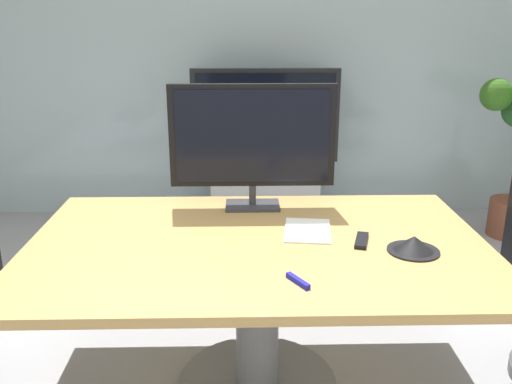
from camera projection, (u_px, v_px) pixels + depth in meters
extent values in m
cube|color=#9EB2B7|center=(245.00, 55.00, 4.69)|extent=(5.72, 0.10, 2.78)
cube|color=#B2894C|center=(257.00, 246.00, 2.45)|extent=(2.03, 1.29, 0.04)
cylinder|color=slate|center=(257.00, 320.00, 2.57)|extent=(0.20, 0.20, 0.71)
cylinder|color=slate|center=(257.00, 382.00, 2.67)|extent=(0.76, 0.76, 0.03)
cube|color=#333338|center=(253.00, 205.00, 2.88)|extent=(0.28, 0.18, 0.02)
cylinder|color=#333338|center=(253.00, 195.00, 2.87)|extent=(0.04, 0.04, 0.10)
cube|color=black|center=(252.00, 136.00, 2.78)|extent=(0.84, 0.04, 0.52)
cube|color=black|center=(252.00, 137.00, 2.76)|extent=(0.77, 0.01, 0.47)
cube|color=#B7BABC|center=(265.00, 192.00, 4.70)|extent=(0.90, 0.36, 0.55)
cube|color=black|center=(265.00, 116.00, 4.49)|extent=(1.20, 0.06, 0.76)
cube|color=black|center=(265.00, 117.00, 4.45)|extent=(1.12, 0.01, 0.69)
cylinder|color=brown|center=(510.00, 218.00, 4.46)|extent=(0.34, 0.34, 0.30)
sphere|color=#31611C|center=(497.00, 95.00, 4.16)|extent=(0.25, 0.25, 0.25)
cone|color=black|center=(414.00, 244.00, 2.33)|extent=(0.19, 0.19, 0.07)
cylinder|color=black|center=(413.00, 251.00, 2.34)|extent=(0.22, 0.22, 0.01)
cube|color=black|center=(362.00, 240.00, 2.43)|extent=(0.10, 0.18, 0.02)
cube|color=#1919A5|center=(298.00, 281.00, 2.06)|extent=(0.08, 0.12, 0.02)
cube|color=white|center=(307.00, 230.00, 2.56)|extent=(0.24, 0.32, 0.01)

